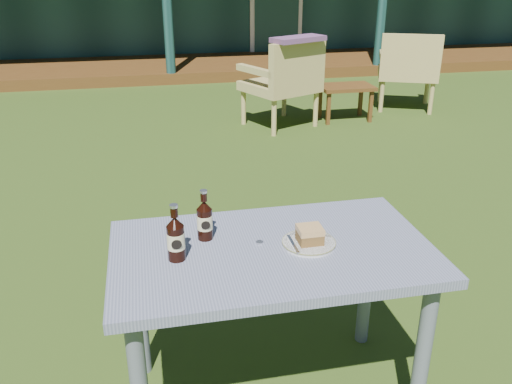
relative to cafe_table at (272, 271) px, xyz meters
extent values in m
plane|color=#334916|center=(0.00, 1.60, -0.62)|extent=(80.00, 80.00, 0.00)
cube|color=#513113|center=(0.00, 7.20, -0.54)|extent=(15.00, 1.80, 0.16)
cube|color=white|center=(2.00, 8.08, 0.38)|extent=(0.95, 0.06, 2.00)
cube|color=#193D38|center=(2.00, 8.05, 0.38)|extent=(0.80, 0.04, 1.85)
cube|color=slate|center=(0.00, 0.00, 0.08)|extent=(1.20, 0.70, 0.04)
cylinder|color=slate|center=(0.52, -0.27, -0.28)|extent=(0.06, 0.06, 0.68)
cylinder|color=slate|center=(-0.52, 0.27, -0.28)|extent=(0.06, 0.06, 0.68)
cylinder|color=slate|center=(0.52, 0.27, -0.28)|extent=(0.06, 0.06, 0.68)
cylinder|color=silver|center=(0.14, -0.01, 0.11)|extent=(0.20, 0.20, 0.01)
cylinder|color=olive|center=(0.14, -0.01, 0.11)|extent=(0.20, 0.20, 0.00)
cube|color=brown|center=(0.14, -0.01, 0.14)|extent=(0.09, 0.08, 0.04)
cube|color=tan|center=(0.14, -0.01, 0.17)|extent=(0.09, 0.09, 0.02)
cube|color=silver|center=(0.07, -0.02, 0.12)|extent=(0.01, 0.14, 0.00)
cylinder|color=black|center=(-0.24, 0.12, 0.16)|extent=(0.06, 0.06, 0.12)
cone|color=black|center=(-0.24, 0.12, 0.24)|extent=(0.06, 0.06, 0.03)
cylinder|color=black|center=(-0.24, 0.12, 0.28)|extent=(0.02, 0.02, 0.03)
cylinder|color=silver|center=(-0.24, 0.12, 0.30)|extent=(0.03, 0.03, 0.01)
cylinder|color=beige|center=(-0.24, 0.12, 0.17)|extent=(0.06, 0.06, 0.06)
cylinder|color=black|center=(-0.24, 0.09, 0.17)|extent=(0.03, 0.00, 0.03)
cylinder|color=black|center=(-0.36, -0.01, 0.17)|extent=(0.06, 0.06, 0.13)
cone|color=black|center=(-0.36, -0.01, 0.25)|extent=(0.06, 0.06, 0.04)
cylinder|color=black|center=(-0.36, -0.01, 0.29)|extent=(0.03, 0.03, 0.04)
cylinder|color=silver|center=(-0.36, -0.01, 0.31)|extent=(0.03, 0.03, 0.01)
cylinder|color=beige|center=(-0.36, -0.01, 0.18)|extent=(0.06, 0.06, 0.06)
cylinder|color=black|center=(-0.36, -0.04, 0.18)|extent=(0.04, 0.00, 0.04)
cylinder|color=silver|center=(-0.04, 0.04, 0.11)|extent=(0.03, 0.03, 0.01)
cube|color=tan|center=(1.03, 3.95, -0.18)|extent=(0.91, 0.89, 0.10)
cube|color=tan|center=(1.15, 3.70, 0.09)|extent=(0.67, 0.37, 0.46)
cube|color=tan|center=(1.30, 4.11, 0.02)|extent=(0.33, 0.58, 0.07)
cube|color=tan|center=(0.74, 3.84, 0.02)|extent=(0.33, 0.58, 0.07)
cylinder|color=tan|center=(1.18, 4.33, -0.43)|extent=(0.05, 0.05, 0.39)
cylinder|color=tan|center=(0.65, 4.08, -0.43)|extent=(0.05, 0.05, 0.39)
cylinder|color=tan|center=(1.41, 3.83, -0.43)|extent=(0.05, 0.05, 0.39)
cylinder|color=tan|center=(0.88, 3.58, -0.43)|extent=(0.05, 0.05, 0.39)
cube|color=tan|center=(2.74, 4.39, -0.19)|extent=(0.88, 0.85, 0.10)
cube|color=tan|center=(2.63, 4.13, 0.08)|extent=(0.66, 0.34, 0.45)
cube|color=tan|center=(3.03, 4.29, 0.00)|extent=(0.30, 0.58, 0.06)
cube|color=tan|center=(2.47, 4.52, 0.00)|extent=(0.30, 0.58, 0.06)
cylinder|color=tan|center=(3.11, 4.52, -0.43)|extent=(0.05, 0.05, 0.38)
cylinder|color=tan|center=(2.58, 4.74, -0.43)|extent=(0.05, 0.05, 0.38)
cylinder|color=tan|center=(2.90, 4.03, -0.43)|extent=(0.05, 0.05, 0.38)
cylinder|color=tan|center=(2.37, 4.25, -0.43)|extent=(0.05, 0.05, 0.38)
cube|color=#663F67|center=(1.15, 3.70, 0.35)|extent=(0.62, 0.46, 0.05)
cube|color=#513113|center=(1.82, 4.01, -0.24)|extent=(0.60, 0.40, 0.04)
cube|color=#513113|center=(1.57, 3.86, -0.44)|extent=(0.04, 0.04, 0.36)
cube|color=#513113|center=(2.07, 3.86, -0.44)|extent=(0.04, 0.04, 0.36)
cube|color=#513113|center=(1.57, 4.16, -0.44)|extent=(0.04, 0.04, 0.36)
cube|color=#513113|center=(2.07, 4.16, -0.44)|extent=(0.04, 0.04, 0.36)
camera|label=1|loc=(-0.43, -1.73, 1.10)|focal=38.00mm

